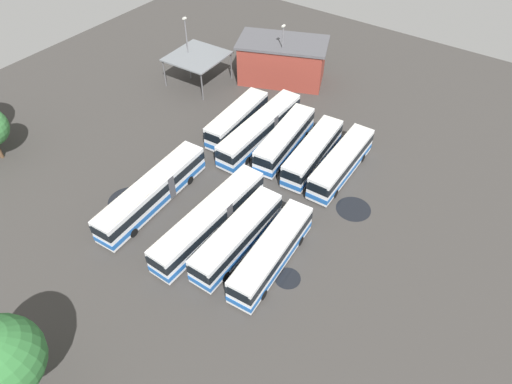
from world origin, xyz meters
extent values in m
plane|color=#383533|center=(0.00, 0.00, 0.00)|extent=(94.19, 94.19, 0.00)
cube|color=silver|center=(-7.77, -7.65, 1.77)|extent=(11.00, 3.34, 2.94)
cube|color=beige|center=(-7.77, -7.65, 3.31)|extent=(10.55, 3.10, 0.14)
cube|color=black|center=(-7.77, -7.65, 2.24)|extent=(11.05, 3.38, 0.94)
cube|color=#1E56A8|center=(-7.77, -7.65, 0.95)|extent=(11.05, 3.38, 0.59)
cube|color=black|center=(-2.35, -7.25, 2.34)|extent=(0.21, 2.09, 1.08)
cylinder|color=black|center=(-4.50, -6.23, 0.50)|extent=(1.02, 0.37, 1.00)
cylinder|color=black|center=(-4.33, -8.57, 0.50)|extent=(1.02, 0.37, 1.00)
cylinder|color=black|center=(-11.20, -6.72, 0.50)|extent=(1.02, 0.37, 1.00)
cylinder|color=black|center=(-11.03, -9.06, 0.50)|extent=(1.02, 0.37, 1.00)
cube|color=silver|center=(-7.78, -4.12, 1.77)|extent=(14.80, 2.86, 2.94)
cube|color=beige|center=(-7.78, -4.12, 3.31)|extent=(14.21, 2.65, 0.14)
cube|color=black|center=(-7.78, -4.12, 2.24)|extent=(14.88, 2.90, 0.94)
cube|color=#1E56A8|center=(-7.78, -4.12, 0.95)|extent=(14.88, 2.90, 0.59)
cube|color=black|center=(-0.39, -3.96, 2.34)|extent=(0.10, 2.09, 1.08)
cube|color=#47474C|center=(-9.40, -4.15, 1.77)|extent=(0.95, 2.62, 2.82)
cylinder|color=black|center=(-3.23, -2.85, 0.50)|extent=(1.01, 0.32, 1.00)
cylinder|color=black|center=(-3.18, -5.19, 0.50)|extent=(1.01, 0.32, 1.00)
cylinder|color=black|center=(-12.37, -3.04, 0.50)|extent=(1.01, 0.32, 1.00)
cylinder|color=black|center=(-12.32, -5.39, 0.50)|extent=(1.01, 0.32, 1.00)
cube|color=silver|center=(-7.79, -0.53, 1.77)|extent=(11.61, 3.82, 2.94)
cube|color=beige|center=(-7.79, -0.53, 3.31)|extent=(11.13, 3.56, 0.14)
cube|color=black|center=(-7.79, -0.53, 2.24)|extent=(11.67, 3.86, 0.94)
cube|color=#1E56A8|center=(-7.79, -0.53, 0.95)|extent=(11.67, 3.86, 0.59)
cube|color=black|center=(-2.12, 0.11, 2.34)|extent=(0.29, 2.09, 1.08)
cylinder|color=black|center=(-4.41, 1.03, 0.50)|extent=(1.03, 0.41, 1.00)
cylinder|color=black|center=(-4.15, -1.30, 0.50)|extent=(1.03, 0.41, 1.00)
cylinder|color=black|center=(-11.43, 0.24, 0.50)|extent=(1.03, 0.41, 1.00)
cylinder|color=black|center=(-11.17, -2.10, 0.50)|extent=(1.03, 0.41, 1.00)
cube|color=silver|center=(-7.61, 3.45, 1.77)|extent=(11.39, 3.50, 2.94)
cube|color=beige|center=(-7.61, 3.45, 3.31)|extent=(10.93, 3.26, 0.14)
cube|color=black|center=(-7.61, 3.45, 2.24)|extent=(11.45, 3.55, 0.94)
cube|color=#1E56A8|center=(-7.61, 3.45, 0.95)|extent=(11.45, 3.55, 0.59)
cube|color=black|center=(-2.01, 3.93, 2.34)|extent=(0.24, 2.09, 1.08)
cylinder|color=black|center=(-4.24, 4.92, 0.50)|extent=(1.02, 0.38, 1.00)
cylinder|color=black|center=(-4.04, 2.58, 0.50)|extent=(1.02, 0.38, 1.00)
cylinder|color=black|center=(-11.17, 4.32, 0.50)|extent=(1.02, 0.38, 1.00)
cylinder|color=black|center=(-10.97, 1.98, 0.50)|extent=(1.02, 0.38, 1.00)
cube|color=silver|center=(-7.85, 7.03, 1.77)|extent=(11.81, 2.95, 2.94)
cube|color=beige|center=(-7.85, 7.03, 3.31)|extent=(11.34, 2.73, 0.14)
cube|color=black|center=(-7.85, 7.03, 2.24)|extent=(11.87, 2.99, 0.94)
cube|color=#1E56A8|center=(-7.85, 7.03, 0.95)|extent=(11.87, 2.99, 0.59)
cube|color=black|center=(-1.97, 7.23, 2.34)|extent=(0.13, 2.09, 1.08)
cylinder|color=black|center=(-4.25, 8.33, 0.50)|extent=(1.01, 0.33, 1.00)
cylinder|color=black|center=(-4.17, 5.98, 0.50)|extent=(1.01, 0.33, 1.00)
cylinder|color=black|center=(-11.52, 8.08, 0.50)|extent=(1.01, 0.33, 1.00)
cylinder|color=black|center=(-11.44, 5.73, 0.50)|extent=(1.01, 0.33, 1.00)
cube|color=silver|center=(7.93, -6.96, 1.77)|extent=(14.88, 3.45, 2.94)
cube|color=beige|center=(7.93, -6.96, 3.31)|extent=(14.28, 3.21, 0.14)
cube|color=black|center=(7.93, -6.96, 2.24)|extent=(14.96, 3.50, 0.94)
cube|color=#1E56A8|center=(7.93, -6.96, 0.95)|extent=(14.96, 3.50, 0.59)
cube|color=black|center=(15.30, -6.51, 2.34)|extent=(0.19, 2.09, 1.08)
cube|color=#47474C|center=(6.31, -7.06, 1.77)|extent=(1.06, 2.65, 2.82)
cylinder|color=black|center=(12.42, -5.51, 0.50)|extent=(1.02, 0.36, 1.00)
cylinder|color=black|center=(12.56, -7.86, 0.50)|extent=(1.02, 0.36, 1.00)
cylinder|color=black|center=(3.29, -6.07, 0.50)|extent=(1.02, 0.36, 1.00)
cylinder|color=black|center=(3.43, -8.42, 0.50)|extent=(1.02, 0.36, 1.00)
cube|color=silver|center=(7.47, 0.45, 1.77)|extent=(14.77, 2.65, 2.94)
cube|color=beige|center=(7.47, 0.45, 3.31)|extent=(14.18, 2.44, 0.14)
cube|color=black|center=(7.47, 0.45, 2.24)|extent=(14.84, 2.69, 0.94)
cube|color=#1E56A8|center=(7.47, 0.45, 0.95)|extent=(14.84, 2.69, 0.59)
cube|color=black|center=(14.86, 0.40, 2.34)|extent=(0.07, 2.09, 1.08)
cube|color=#47474C|center=(5.84, 0.46, 1.77)|extent=(0.92, 2.61, 2.82)
cylinder|color=black|center=(12.05, 1.60, 0.50)|extent=(1.00, 0.31, 1.00)
cylinder|color=black|center=(12.03, -0.75, 0.50)|extent=(1.00, 0.31, 1.00)
cylinder|color=black|center=(2.90, 1.65, 0.50)|extent=(1.00, 0.31, 1.00)
cylinder|color=black|center=(2.89, -0.69, 0.50)|extent=(1.00, 0.31, 1.00)
cube|color=silver|center=(7.61, 3.99, 1.77)|extent=(11.77, 2.75, 2.94)
cube|color=beige|center=(7.61, 3.99, 3.31)|extent=(11.30, 2.54, 0.14)
cube|color=black|center=(7.61, 3.99, 2.24)|extent=(11.83, 2.79, 0.94)
cube|color=#1E56A8|center=(7.61, 3.99, 0.95)|extent=(11.83, 2.79, 0.59)
cube|color=black|center=(13.48, 4.09, 2.34)|extent=(0.10, 2.09, 1.08)
cylinder|color=black|center=(11.22, 5.23, 0.50)|extent=(1.00, 0.32, 1.00)
cylinder|color=black|center=(11.26, 2.88, 0.50)|extent=(1.00, 0.32, 1.00)
cylinder|color=black|center=(3.95, 5.11, 0.50)|extent=(1.00, 0.32, 1.00)
cylinder|color=black|center=(3.99, 2.76, 0.50)|extent=(1.00, 0.32, 1.00)
cube|color=silver|center=(7.34, 7.78, 1.77)|extent=(11.79, 3.44, 2.94)
cube|color=beige|center=(7.34, 7.78, 3.31)|extent=(11.31, 3.20, 0.14)
cube|color=black|center=(7.34, 7.78, 2.24)|extent=(11.85, 3.48, 0.94)
cube|color=#1E56A8|center=(7.34, 7.78, 0.95)|extent=(11.85, 3.48, 0.59)
cube|color=black|center=(13.15, 8.23, 2.34)|extent=(0.22, 2.09, 1.08)
cylinder|color=black|center=(10.85, 9.23, 0.50)|extent=(1.02, 0.38, 1.00)
cylinder|color=black|center=(11.03, 6.89, 0.50)|extent=(1.02, 0.38, 1.00)
cylinder|color=black|center=(3.66, 8.68, 0.50)|extent=(1.02, 0.38, 1.00)
cylinder|color=black|center=(3.84, 6.34, 0.50)|extent=(1.02, 0.38, 1.00)
cube|color=maroon|center=(-21.83, -10.09, 2.82)|extent=(10.53, 13.45, 5.63)
cube|color=#4C4C51|center=(-21.83, -10.09, 5.81)|extent=(11.16, 14.25, 0.36)
cube|color=black|center=(-19.52, -15.58, 1.10)|extent=(1.68, 0.75, 2.20)
cube|color=slate|center=(-14.14, -19.55, 4.13)|extent=(7.92, 7.72, 0.20)
cylinder|color=#59595B|center=(-10.81, -16.01, 2.01)|extent=(0.20, 0.20, 4.03)
cylinder|color=#59595B|center=(-10.50, -22.78, 2.01)|extent=(0.20, 0.20, 4.03)
cylinder|color=#59595B|center=(-17.79, -16.33, 2.01)|extent=(0.20, 0.20, 4.03)
cylinder|color=#59595B|center=(-17.48, -23.10, 2.01)|extent=(0.20, 0.20, 4.03)
cylinder|color=slate|center=(-20.12, -9.05, 4.45)|extent=(0.16, 0.16, 8.90)
cube|color=silver|center=(-20.12, -9.05, 9.08)|extent=(0.56, 0.28, 0.20)
cylinder|color=slate|center=(-14.17, -21.22, 4.49)|extent=(0.16, 0.16, 8.98)
cube|color=silver|center=(-14.17, -21.22, 9.16)|extent=(0.56, 0.28, 0.20)
cylinder|color=black|center=(9.30, -9.79, 0.00)|extent=(4.25, 4.25, 0.01)
cylinder|color=black|center=(-3.79, 10.85, 0.00)|extent=(3.73, 3.73, 0.01)
cylinder|color=black|center=(-0.04, -1.72, 0.00)|extent=(2.48, 2.48, 0.01)
cylinder|color=black|center=(7.80, 9.90, 0.00)|extent=(2.46, 2.46, 0.01)
cylinder|color=black|center=(6.32, -10.40, 0.00)|extent=(1.98, 1.98, 0.01)
camera|label=1|loc=(29.56, 21.76, 35.04)|focal=31.84mm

